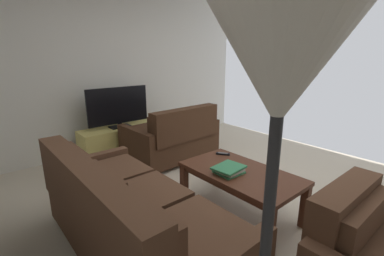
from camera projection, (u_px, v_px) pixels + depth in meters
ground_plane at (248, 202)px, 2.98m from camera, size 5.43×4.90×0.01m
wall_right at (128, 71)px, 4.62m from camera, size 0.12×4.90×2.68m
sofa_main at (128, 218)px, 2.05m from camera, size 1.98×0.87×0.89m
loveseat_near at (173, 137)px, 4.10m from camera, size 0.93×1.39×0.87m
coffee_table at (240, 177)px, 2.66m from camera, size 1.19×0.67×0.47m
floor_lamp at (277, 112)px, 0.55m from camera, size 0.34×0.34×1.72m
tv_stand at (121, 141)px, 4.35m from camera, size 0.45×1.28×0.47m
flat_tv at (118, 107)px, 4.20m from camera, size 0.20×1.01×0.64m
book_stack at (229, 170)px, 2.59m from camera, size 0.27×0.32×0.07m
tv_remote at (223, 154)px, 3.08m from camera, size 0.16×0.13×0.02m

